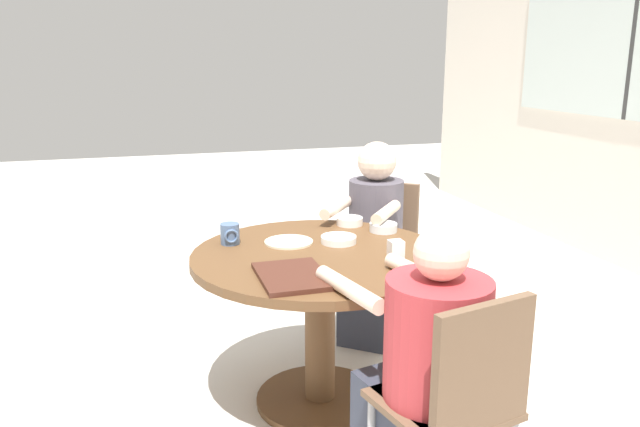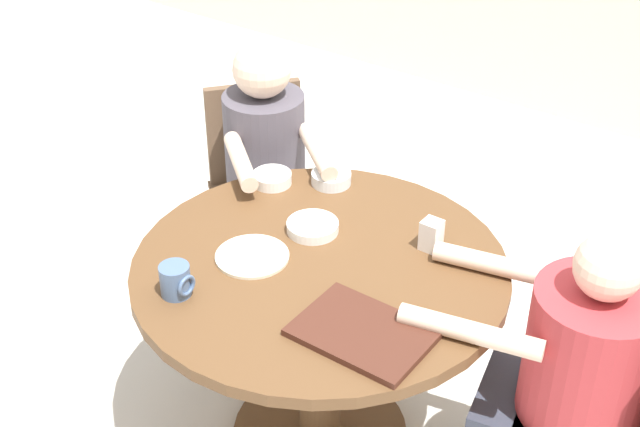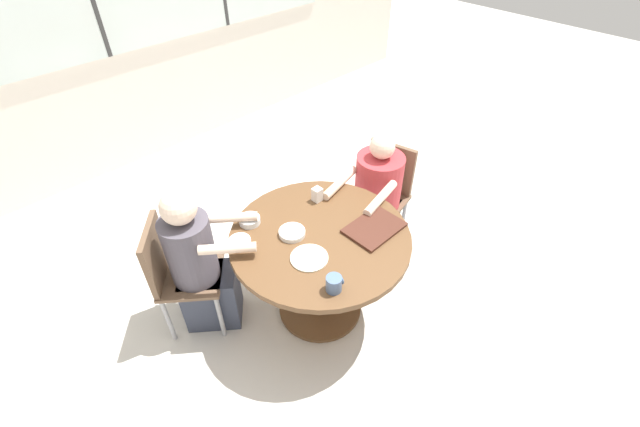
# 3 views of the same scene
# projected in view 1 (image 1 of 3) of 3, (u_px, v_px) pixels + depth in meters

# --- Properties ---
(ground_plane) EXTENTS (16.00, 16.00, 0.00)m
(ground_plane) POSITION_uv_depth(u_px,v_px,m) (320.00, 401.00, 2.96)
(ground_plane) COLOR beige
(dining_table) EXTENTS (1.15, 1.15, 0.74)m
(dining_table) POSITION_uv_depth(u_px,v_px,m) (320.00, 291.00, 2.82)
(dining_table) COLOR brown
(dining_table) RESTS_ON ground_plane
(chair_for_woman_green_shirt) EXTENTS (0.56, 0.56, 0.87)m
(chair_for_woman_green_shirt) POSITION_uv_depth(u_px,v_px,m) (382.00, 243.00, 3.68)
(chair_for_woman_green_shirt) COLOR brown
(chair_for_woman_green_shirt) RESTS_ON ground_plane
(chair_for_man_blue_shirt) EXTENTS (0.48, 0.48, 0.87)m
(chair_for_man_blue_shirt) POSITION_uv_depth(u_px,v_px,m) (461.00, 395.00, 2.03)
(chair_for_man_blue_shirt) COLOR brown
(chair_for_man_blue_shirt) RESTS_ON ground_plane
(person_woman_green_shirt) EXTENTS (0.62, 0.58, 1.14)m
(person_woman_green_shirt) POSITION_uv_depth(u_px,v_px,m) (373.00, 251.00, 3.53)
(person_woman_green_shirt) COLOR #333847
(person_woman_green_shirt) RESTS_ON ground_plane
(person_man_blue_shirt) EXTENTS (0.71, 0.49, 1.06)m
(person_man_blue_shirt) POSITION_uv_depth(u_px,v_px,m) (427.00, 386.00, 2.19)
(person_man_blue_shirt) COLOR #333847
(person_man_blue_shirt) RESTS_ON ground_plane
(food_tray_dark) EXTENTS (0.36, 0.26, 0.02)m
(food_tray_dark) POSITION_uv_depth(u_px,v_px,m) (292.00, 276.00, 2.45)
(food_tray_dark) COLOR #472319
(food_tray_dark) RESTS_ON dining_table
(coffee_mug) EXTENTS (0.10, 0.09, 0.10)m
(coffee_mug) POSITION_uv_depth(u_px,v_px,m) (230.00, 234.00, 2.89)
(coffee_mug) COLOR slate
(coffee_mug) RESTS_ON dining_table
(milk_carton_small) EXTENTS (0.06, 0.06, 0.10)m
(milk_carton_small) POSITION_uv_depth(u_px,v_px,m) (396.00, 252.00, 2.62)
(milk_carton_small) COLOR silver
(milk_carton_small) RESTS_ON dining_table
(bowl_white_shallow) EXTENTS (0.14, 0.14, 0.04)m
(bowl_white_shallow) POSITION_uv_depth(u_px,v_px,m) (350.00, 221.00, 3.23)
(bowl_white_shallow) COLOR white
(bowl_white_shallow) RESTS_ON dining_table
(bowl_cereal) EXTENTS (0.14, 0.14, 0.04)m
(bowl_cereal) POSITION_uv_depth(u_px,v_px,m) (383.00, 227.00, 3.11)
(bowl_cereal) COLOR silver
(bowl_cereal) RESTS_ON dining_table
(bowl_fruit) EXTENTS (0.17, 0.17, 0.03)m
(bowl_fruit) POSITION_uv_depth(u_px,v_px,m) (339.00, 239.00, 2.92)
(bowl_fruit) COLOR white
(bowl_fruit) RESTS_ON dining_table
(plate_tortillas) EXTENTS (0.23, 0.23, 0.01)m
(plate_tortillas) POSITION_uv_depth(u_px,v_px,m) (289.00, 242.00, 2.92)
(plate_tortillas) COLOR beige
(plate_tortillas) RESTS_ON dining_table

